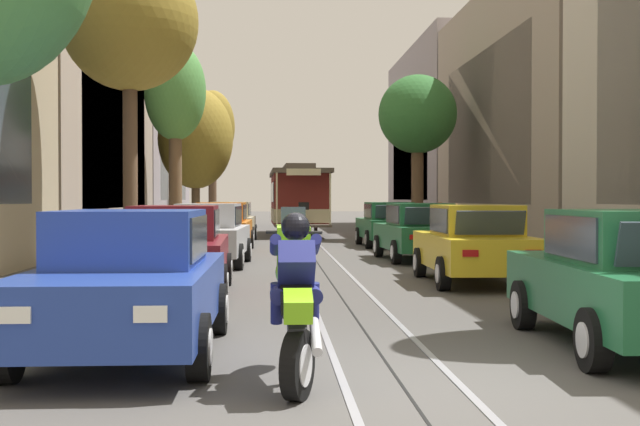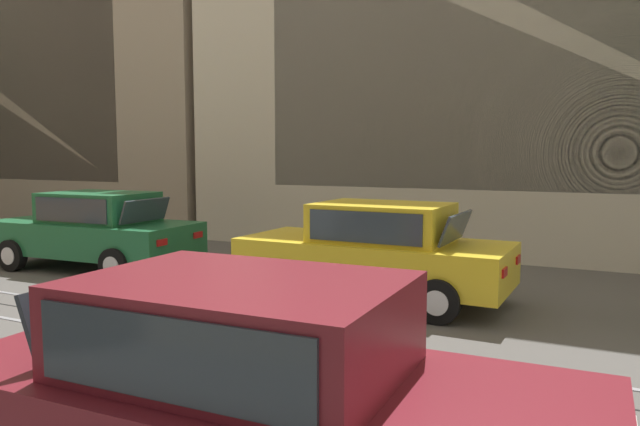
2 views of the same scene
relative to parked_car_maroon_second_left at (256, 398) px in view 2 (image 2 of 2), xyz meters
The scene contains 4 objects.
building_facade_right 22.24m from the parked_car_maroon_second_left, 55.39° to the left, with size 5.20×53.24×10.90m.
parked_car_maroon_second_left is the anchor object (origin of this frame).
parked_car_yellow_second_right 5.98m from the parked_car_maroon_second_left, 13.63° to the left, with size 2.05×4.38×1.58m.
parked_car_green_mid_right 9.48m from the parked_car_maroon_second_left, 52.52° to the left, with size 2.13×4.42×1.58m.
Camera 2 is at (-6.14, 5.34, 2.38)m, focal length 33.88 mm.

